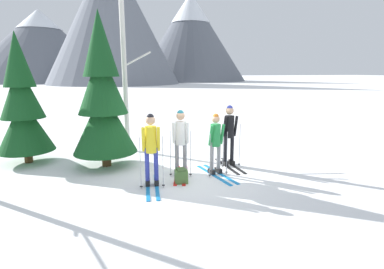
# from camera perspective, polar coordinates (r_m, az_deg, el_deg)

# --- Properties ---
(ground_plane) EXTENTS (400.00, 400.00, 0.00)m
(ground_plane) POSITION_cam_1_polar(r_m,az_deg,el_deg) (8.37, -0.13, -7.61)
(ground_plane) COLOR white
(skier_in_yellow) EXTENTS (0.61, 1.73, 1.82)m
(skier_in_yellow) POSITION_cam_1_polar(r_m,az_deg,el_deg) (7.33, -7.84, -2.29)
(skier_in_yellow) COLOR #1E84D1
(skier_in_yellow) RESTS_ON ground
(skier_in_white) EXTENTS (0.75, 1.60, 1.80)m
(skier_in_white) POSITION_cam_1_polar(r_m,az_deg,el_deg) (8.11, -2.18, -0.71)
(skier_in_white) COLOR red
(skier_in_white) RESTS_ON ground
(skier_in_green) EXTENTS (0.63, 1.80, 1.70)m
(skier_in_green) POSITION_cam_1_polar(r_m,az_deg,el_deg) (8.17, 4.54, -1.39)
(skier_in_green) COLOR #1E84D1
(skier_in_green) RESTS_ON ground
(skier_in_black) EXTENTS (0.61, 1.61, 1.84)m
(skier_in_black) POSITION_cam_1_polar(r_m,az_deg,el_deg) (8.95, 7.16, 0.42)
(skier_in_black) COLOR black
(skier_in_black) RESTS_ON ground
(pine_tree_near) EXTENTS (1.65, 1.65, 3.98)m
(pine_tree_near) POSITION_cam_1_polar(r_m,az_deg,el_deg) (10.42, -29.74, 4.97)
(pine_tree_near) COLOR #51381E
(pine_tree_near) RESTS_ON ground
(pine_tree_mid) EXTENTS (1.86, 1.86, 4.50)m
(pine_tree_mid) POSITION_cam_1_polar(r_m,az_deg,el_deg) (9.07, -16.73, 6.76)
(pine_tree_mid) COLOR #51381E
(pine_tree_mid) RESTS_ON ground
(birch_tree_tall) EXTENTS (1.06, 0.62, 5.15)m
(birch_tree_tall) POSITION_cam_1_polar(r_m,az_deg,el_deg) (10.77, -12.70, 10.66)
(birch_tree_tall) COLOR silver
(birch_tree_tall) RESTS_ON ground
(backpack_on_snow_front) EXTENTS (0.34, 0.28, 0.38)m
(backpack_on_snow_front) POSITION_cam_1_polar(r_m,az_deg,el_deg) (7.70, -2.09, -7.93)
(backpack_on_snow_front) COLOR #4C7238
(backpack_on_snow_front) RESTS_ON ground
(mountain_ridge_distant) EXTENTS (78.53, 55.63, 29.38)m
(mountain_ridge_distant) POSITION_cam_1_polar(r_m,az_deg,el_deg) (86.48, -14.79, 17.97)
(mountain_ridge_distant) COLOR slate
(mountain_ridge_distant) RESTS_ON ground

